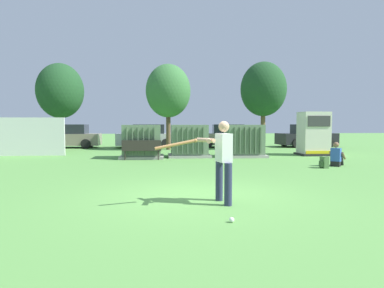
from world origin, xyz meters
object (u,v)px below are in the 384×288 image
(parked_car_rightmost, at_px, (307,136))
(sports_ball, at_px, (232,220))
(transformer_mid_west, at_px, (189,141))
(parked_car_right_of_center, at_px, (226,137))
(seated_spectator, at_px, (337,157))
(backpack, at_px, (324,162))
(parked_car_left_of_center, at_px, (147,137))
(generator_enclosure, at_px, (313,134))
(parked_car_leftmost, at_px, (70,137))
(transformer_west, at_px, (142,142))
(park_bench, at_px, (142,148))
(transformer_mid_east, at_px, (244,141))
(batter, at_px, (221,157))

(parked_car_rightmost, bearing_deg, sports_ball, -117.39)
(transformer_mid_west, bearing_deg, parked_car_right_of_center, 64.72)
(seated_spectator, height_order, parked_car_rightmost, parked_car_rightmost)
(backpack, distance_m, parked_car_left_of_center, 13.69)
(seated_spectator, bearing_deg, generator_enclosure, 75.89)
(generator_enclosure, height_order, parked_car_leftmost, generator_enclosure)
(transformer_west, distance_m, park_bench, 0.90)
(backpack, bearing_deg, parked_car_right_of_center, 97.85)
(transformer_mid_west, relative_size, transformer_mid_east, 1.00)
(transformer_mid_west, bearing_deg, seated_spectator, -36.97)
(generator_enclosure, distance_m, seated_spectator, 4.73)
(transformer_mid_east, distance_m, generator_enclosure, 3.94)
(parked_car_left_of_center, bearing_deg, generator_enclosure, -35.81)
(generator_enclosure, distance_m, parked_car_left_of_center, 11.26)
(parked_car_leftmost, distance_m, parked_car_left_of_center, 5.29)
(parked_car_left_of_center, relative_size, parked_car_right_of_center, 1.01)
(transformer_west, height_order, generator_enclosure, generator_enclosure)
(generator_enclosure, xyz_separation_m, parked_car_left_of_center, (-9.13, 6.58, -0.38))
(park_bench, xyz_separation_m, seated_spectator, (7.83, -2.95, -0.16))
(park_bench, relative_size, seated_spectator, 1.88)
(transformer_mid_east, height_order, parked_car_left_of_center, same)
(batter, height_order, parked_car_right_of_center, batter)
(backpack, relative_size, parked_car_leftmost, 0.10)
(transformer_mid_east, distance_m, parked_car_right_of_center, 6.91)
(seated_spectator, relative_size, parked_car_rightmost, 0.22)
(backpack, bearing_deg, parked_car_leftmost, 136.93)
(transformer_west, distance_m, parked_car_leftmost, 9.14)
(generator_enclosure, relative_size, sports_ball, 25.56)
(park_bench, bearing_deg, backpack, -26.15)
(parked_car_leftmost, height_order, parked_car_right_of_center, same)
(transformer_mid_east, relative_size, generator_enclosure, 0.91)
(sports_ball, relative_size, seated_spectator, 0.09)
(transformer_mid_east, xyz_separation_m, generator_enclosure, (3.89, 0.52, 0.35))
(sports_ball, xyz_separation_m, seated_spectator, (5.70, 7.11, 0.33))
(sports_ball, height_order, parked_car_leftmost, parked_car_leftmost)
(transformer_mid_west, relative_size, sports_ball, 23.33)
(seated_spectator, distance_m, parked_car_right_of_center, 11.16)
(park_bench, xyz_separation_m, batter, (2.19, -8.67, 0.44))
(parked_car_left_of_center, bearing_deg, parked_car_right_of_center, -2.08)
(backpack, xyz_separation_m, parked_car_right_of_center, (-1.57, 11.42, 0.54))
(transformer_west, relative_size, seated_spectator, 2.18)
(sports_ball, relative_size, parked_car_rightmost, 0.02)
(transformer_mid_east, relative_size, batter, 1.21)
(transformer_west, height_order, parked_car_left_of_center, same)
(transformer_mid_west, relative_size, parked_car_right_of_center, 0.49)
(generator_enclosure, height_order, parked_car_rightmost, generator_enclosure)
(sports_ball, distance_m, backpack, 8.23)
(sports_ball, bearing_deg, parked_car_leftmost, 112.52)
(batter, distance_m, seated_spectator, 8.05)
(batter, xyz_separation_m, seated_spectator, (5.64, 5.71, -0.60))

